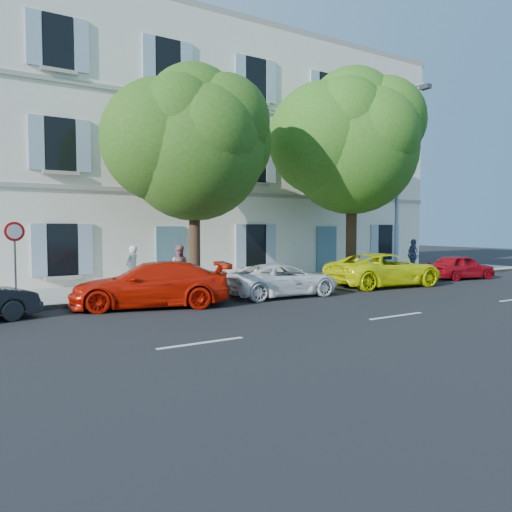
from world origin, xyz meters
TOP-DOWN VIEW (x-y plane):
  - ground at (0.00, 0.00)m, footprint 90.00×90.00m
  - sidewalk at (0.00, 4.45)m, footprint 36.00×4.50m
  - kerb at (0.00, 2.28)m, footprint 36.00×0.16m
  - building at (0.00, 10.20)m, footprint 28.00×7.00m
  - car_red_coupe at (-5.17, 1.14)m, footprint 5.18×3.35m
  - car_white_coupe at (-0.36, 0.93)m, footprint 4.30×2.16m
  - car_yellow_supercar at (4.96, 1.07)m, footprint 5.21×2.78m
  - car_red_hatchback at (10.20, 1.16)m, footprint 3.59×1.83m
  - tree_left at (-2.79, 2.97)m, footprint 5.07×5.07m
  - tree_right at (5.17, 3.27)m, footprint 5.89×5.89m
  - road_sign at (-8.75, 2.57)m, footprint 0.57×0.14m
  - street_lamp at (7.66, 2.69)m, footprint 0.30×1.85m
  - pedestrian_a at (-4.75, 4.07)m, footprint 0.72×0.67m
  - pedestrian_b at (-3.17, 3.54)m, footprint 1.02×0.98m
  - pedestrian_c at (9.50, 3.37)m, footprint 0.77×1.09m

SIDE VIEW (x-z plane):
  - ground at x=0.00m, z-range 0.00..0.00m
  - sidewalk at x=0.00m, z-range 0.00..0.15m
  - kerb at x=0.00m, z-range 0.00..0.16m
  - car_white_coupe at x=-0.36m, z-range 0.00..1.17m
  - car_red_hatchback at x=10.20m, z-range 0.00..1.17m
  - car_yellow_supercar at x=4.96m, z-range 0.00..1.39m
  - car_red_coupe at x=-5.17m, z-range 0.00..1.40m
  - pedestrian_a at x=-4.75m, z-range 0.15..1.80m
  - pedestrian_b at x=-3.17m, z-range 0.15..1.80m
  - pedestrian_c at x=9.50m, z-range 0.15..1.87m
  - road_sign at x=-8.75m, z-range 0.69..3.16m
  - street_lamp at x=7.66m, z-range 0.73..9.42m
  - tree_left at x=-2.79m, z-range 1.28..9.13m
  - tree_right at x=5.17m, z-range 1.43..10.51m
  - building at x=0.00m, z-range 0.00..12.00m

